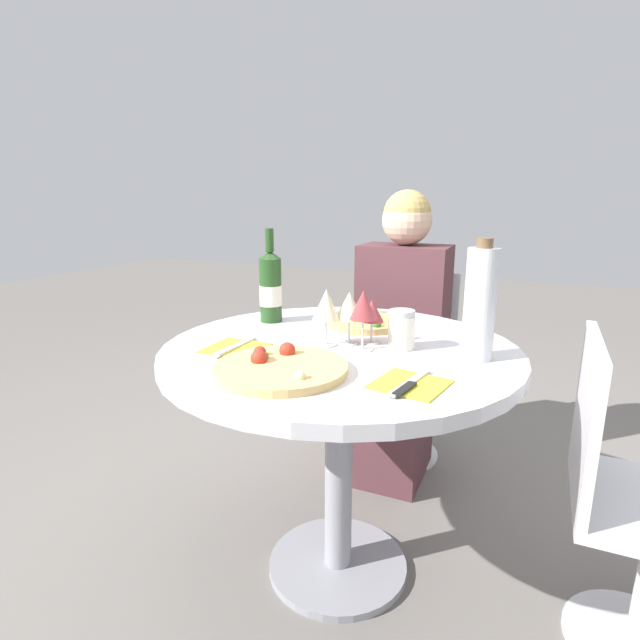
{
  "coord_description": "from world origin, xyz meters",
  "views": [
    {
      "loc": [
        0.49,
        -1.24,
        1.14
      ],
      "look_at": [
        -0.01,
        -0.12,
        0.83
      ],
      "focal_mm": 28.0,
      "sensor_mm": 36.0,
      "label": 1
    }
  ],
  "objects_px": {
    "chair_behind_diner": "(404,367)",
    "chair_empty_side": "(633,507)",
    "seated_diner": "(397,346)",
    "wine_bottle": "(271,287)",
    "dining_table": "(340,387)",
    "pizza_large": "(280,367)",
    "tall_carafe": "(480,303)"
  },
  "relations": [
    {
      "from": "dining_table",
      "to": "chair_behind_diner",
      "type": "height_order",
      "value": "chair_behind_diner"
    },
    {
      "from": "chair_behind_diner",
      "to": "chair_empty_side",
      "type": "xyz_separation_m",
      "value": [
        0.78,
        -0.78,
        0.0
      ]
    },
    {
      "from": "chair_behind_diner",
      "to": "tall_carafe",
      "type": "distance_m",
      "value": 1.01
    },
    {
      "from": "wine_bottle",
      "to": "seated_diner",
      "type": "bearing_deg",
      "value": 61.33
    },
    {
      "from": "pizza_large",
      "to": "wine_bottle",
      "type": "height_order",
      "value": "wine_bottle"
    },
    {
      "from": "tall_carafe",
      "to": "chair_behind_diner",
      "type": "bearing_deg",
      "value": 115.71
    },
    {
      "from": "tall_carafe",
      "to": "dining_table",
      "type": "bearing_deg",
      "value": -173.88
    },
    {
      "from": "chair_behind_diner",
      "to": "chair_empty_side",
      "type": "bearing_deg",
      "value": 135.01
    },
    {
      "from": "pizza_large",
      "to": "tall_carafe",
      "type": "distance_m",
      "value": 0.53
    },
    {
      "from": "chair_behind_diner",
      "to": "tall_carafe",
      "type": "bearing_deg",
      "value": 115.71
    },
    {
      "from": "chair_empty_side",
      "to": "chair_behind_diner",
      "type": "bearing_deg",
      "value": -134.99
    },
    {
      "from": "seated_diner",
      "to": "wine_bottle",
      "type": "relative_size",
      "value": 3.8
    },
    {
      "from": "seated_diner",
      "to": "pizza_large",
      "type": "bearing_deg",
      "value": 88.26
    },
    {
      "from": "seated_diner",
      "to": "wine_bottle",
      "type": "bearing_deg",
      "value": 61.33
    },
    {
      "from": "chair_behind_diner",
      "to": "wine_bottle",
      "type": "relative_size",
      "value": 2.65
    },
    {
      "from": "chair_empty_side",
      "to": "tall_carafe",
      "type": "height_order",
      "value": "tall_carafe"
    },
    {
      "from": "pizza_large",
      "to": "wine_bottle",
      "type": "bearing_deg",
      "value": 121.8
    },
    {
      "from": "seated_diner",
      "to": "pizza_large",
      "type": "relative_size",
      "value": 3.63
    },
    {
      "from": "pizza_large",
      "to": "tall_carafe",
      "type": "bearing_deg",
      "value": 35.59
    },
    {
      "from": "seated_diner",
      "to": "chair_empty_side",
      "type": "height_order",
      "value": "seated_diner"
    },
    {
      "from": "seated_diner",
      "to": "chair_empty_side",
      "type": "distance_m",
      "value": 1.02
    },
    {
      "from": "dining_table",
      "to": "pizza_large",
      "type": "relative_size",
      "value": 3.1
    },
    {
      "from": "seated_diner",
      "to": "pizza_large",
      "type": "height_order",
      "value": "seated_diner"
    },
    {
      "from": "dining_table",
      "to": "pizza_large",
      "type": "xyz_separation_m",
      "value": [
        -0.05,
        -0.26,
        0.14
      ]
    },
    {
      "from": "wine_bottle",
      "to": "tall_carafe",
      "type": "height_order",
      "value": "tall_carafe"
    },
    {
      "from": "seated_diner",
      "to": "chair_empty_side",
      "type": "bearing_deg",
      "value": 140.5
    },
    {
      "from": "chair_behind_diner",
      "to": "wine_bottle",
      "type": "bearing_deg",
      "value": 66.49
    },
    {
      "from": "chair_behind_diner",
      "to": "wine_bottle",
      "type": "distance_m",
      "value": 0.86
    },
    {
      "from": "dining_table",
      "to": "chair_behind_diner",
      "type": "xyz_separation_m",
      "value": [
        -0.02,
        0.84,
        -0.21
      ]
    },
    {
      "from": "dining_table",
      "to": "wine_bottle",
      "type": "bearing_deg",
      "value": 152.03
    },
    {
      "from": "chair_behind_diner",
      "to": "seated_diner",
      "type": "distance_m",
      "value": 0.19
    },
    {
      "from": "seated_diner",
      "to": "wine_bottle",
      "type": "distance_m",
      "value": 0.69
    }
  ]
}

